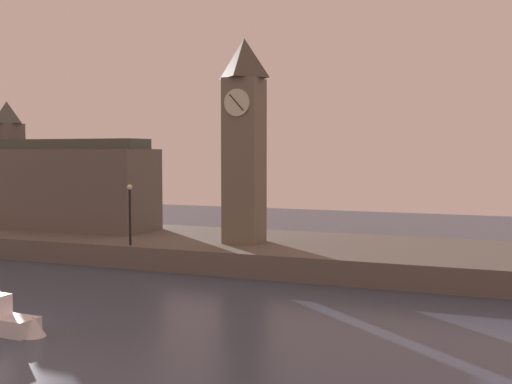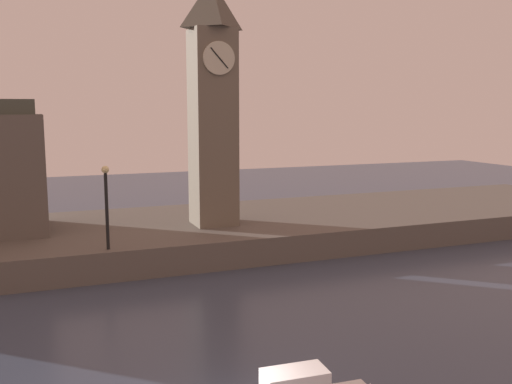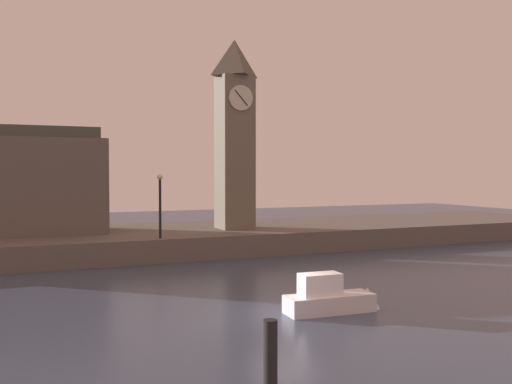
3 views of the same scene
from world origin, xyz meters
TOP-DOWN VIEW (x-y plane):
  - far_embankment at (0.00, 20.00)m, footprint 70.00×12.00m
  - clock_tower at (5.27, 18.66)m, footprint 2.61×2.64m
  - streetlamp at (-1.29, 14.69)m, footprint 0.36×0.36m

SIDE VIEW (x-z plane):
  - far_embankment at x=0.00m, z-range 0.00..1.50m
  - streetlamp at x=-1.29m, z-range 1.99..6.03m
  - clock_tower at x=5.27m, z-range 1.73..15.55m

